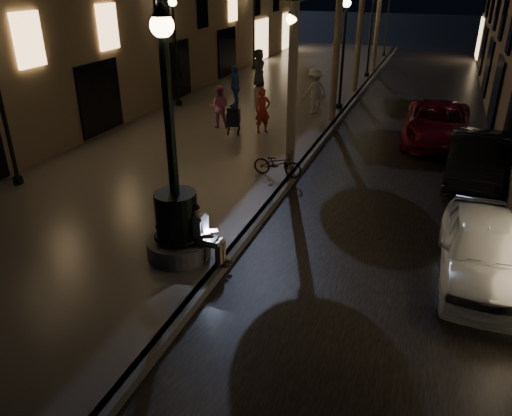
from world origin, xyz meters
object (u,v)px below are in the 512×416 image
at_px(fountain_lamppost, 176,214).
at_px(lamp_curb_a, 291,71).
at_px(seated_man_laptop, 203,232).
at_px(lamp_left_b, 175,37).
at_px(lamp_curb_d, 388,11).
at_px(stroller, 233,118).
at_px(car_second, 475,158).
at_px(car_front, 483,249).
at_px(pedestrian_red, 263,111).
at_px(pedestrian_pink, 219,107).
at_px(pedestrian_blue, 235,87).
at_px(lamp_curb_c, 372,22).
at_px(bicycle, 278,164).
at_px(car_third, 438,124).
at_px(lamp_left_c, 254,18).
at_px(pedestrian_white, 315,91).
at_px(pedestrian_dark, 259,68).
at_px(lamp_curb_b, 344,38).

height_order(fountain_lamppost, lamp_curb_a, fountain_lamppost).
height_order(seated_man_laptop, lamp_left_b, lamp_left_b).
height_order(lamp_curb_d, stroller, lamp_curb_d).
distance_m(seated_man_laptop, car_second, 9.29).
height_order(lamp_curb_a, car_front, lamp_curb_a).
height_order(car_second, pedestrian_red, pedestrian_red).
distance_m(pedestrian_pink, pedestrian_blue, 3.19).
relative_size(fountain_lamppost, lamp_curb_c, 1.08).
relative_size(lamp_left_b, car_second, 1.10).
bearing_deg(car_second, bicycle, -155.22).
bearing_deg(pedestrian_pink, seated_man_laptop, 95.72).
bearing_deg(car_third, car_front, -84.16).
bearing_deg(stroller, lamp_left_b, 124.02).
bearing_deg(lamp_curb_a, fountain_lamppost, -96.65).
bearing_deg(lamp_curb_a, lamp_left_c, 113.93).
bearing_deg(pedestrian_white, seated_man_laptop, 44.85).
distance_m(lamp_left_b, stroller, 5.68).
distance_m(stroller, car_second, 8.68).
height_order(lamp_left_c, pedestrian_dark, lamp_left_c).
bearing_deg(lamp_curb_d, pedestrian_pink, -100.66).
distance_m(fountain_lamppost, lamp_curb_d, 30.08).
relative_size(pedestrian_red, bicycle, 1.12).
xyz_separation_m(lamp_curb_c, pedestrian_white, (-0.90, -9.16, -2.08)).
distance_m(lamp_curb_a, lamp_curb_d, 24.00).
xyz_separation_m(pedestrian_white, bicycle, (0.80, -7.63, -0.56)).
bearing_deg(lamp_curb_c, pedestrian_red, -99.08).
bearing_deg(lamp_curb_d, pedestrian_dark, -111.75).
distance_m(car_front, car_third, 9.46).
xyz_separation_m(lamp_curb_c, pedestrian_dark, (-5.07, -4.71, -2.07)).
distance_m(seated_man_laptop, pedestrian_blue, 13.27).
xyz_separation_m(lamp_curb_d, car_front, (5.50, -28.38, -2.53)).
bearing_deg(lamp_left_b, car_third, -5.01).
bearing_deg(lamp_left_c, lamp_curb_c, 0.00).
height_order(pedestrian_pink, bicycle, pedestrian_pink).
distance_m(lamp_curb_d, pedestrian_dark, 13.84).
height_order(stroller, pedestrian_blue, pedestrian_blue).
height_order(lamp_left_b, car_second, lamp_left_b).
xyz_separation_m(pedestrian_red, bicycle, (1.93, -4.10, -0.45)).
bearing_deg(seated_man_laptop, lamp_left_b, 120.30).
height_order(lamp_curb_d, pedestrian_blue, lamp_curb_d).
relative_size(car_second, pedestrian_blue, 2.33).
height_order(car_front, pedestrian_dark, pedestrian_dark).
distance_m(lamp_curb_b, lamp_curb_d, 16.00).
distance_m(car_second, car_third, 3.78).
xyz_separation_m(lamp_curb_d, stroller, (-3.06, -21.14, -2.45)).
xyz_separation_m(lamp_left_b, stroller, (4.04, -3.14, -2.45)).
distance_m(seated_man_laptop, car_front, 5.82).
distance_m(lamp_left_c, pedestrian_red, 13.85).
bearing_deg(pedestrian_pink, fountain_lamppost, 92.43).
distance_m(lamp_left_c, pedestrian_dark, 5.53).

